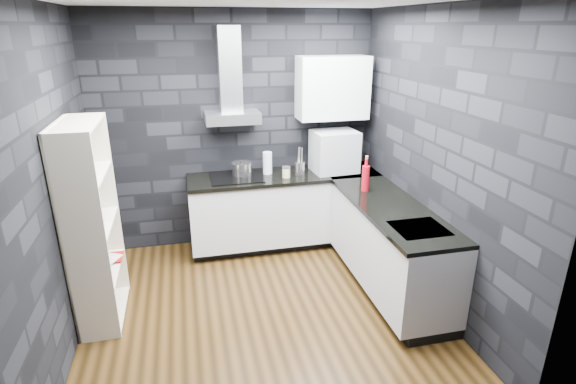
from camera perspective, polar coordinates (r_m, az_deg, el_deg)
name	(u,v)px	position (r m, az deg, el deg)	size (l,w,h in m)	color
ground	(263,311)	(4.37, -3.22, -14.83)	(3.20, 3.20, 0.00)	#3D2710
wall_back	(236,132)	(5.31, -6.66, 7.57)	(3.20, 0.05, 2.70)	black
wall_front	(315,272)	(2.30, 3.41, -10.14)	(3.20, 0.05, 2.70)	black
wall_left	(48,190)	(3.85, -28.18, 0.25)	(0.05, 3.20, 2.70)	black
wall_right	(435,162)	(4.32, 18.18, 3.68)	(0.05, 3.20, 2.70)	black
toekick_back	(283,239)	(5.56, -0.60, -5.94)	(2.18, 0.50, 0.10)	black
toekick_right	(390,283)	(4.79, 12.85, -11.20)	(0.50, 1.78, 0.10)	black
counter_back_cab	(284,208)	(5.34, -0.52, -2.00)	(2.20, 0.60, 0.76)	silver
counter_right_cab	(390,246)	(4.56, 12.81, -6.67)	(0.60, 1.80, 0.76)	silver
counter_back_top	(284,176)	(5.20, -0.51, 2.04)	(2.20, 0.62, 0.04)	black
counter_right_top	(392,208)	(4.39, 13.10, -2.04)	(0.62, 1.80, 0.04)	black
counter_corner_top	(349,171)	(5.43, 7.74, 2.67)	(0.62, 0.62, 0.04)	black
hood_body	(233,117)	(5.07, -7.05, 9.37)	(0.60, 0.34, 0.12)	silver
hood_chimney	(230,69)	(5.07, -7.40, 15.19)	(0.24, 0.20, 0.90)	silver
upper_cabinet	(332,88)	(5.27, 5.67, 13.04)	(0.80, 0.35, 0.70)	silver
cooktop	(236,177)	(5.11, -6.57, 1.89)	(0.58, 0.50, 0.01)	black
sink_rim	(419,229)	(3.99, 16.34, -4.49)	(0.44, 0.40, 0.01)	silver
pot	(242,169)	(5.15, -5.89, 2.89)	(0.22, 0.22, 0.13)	silver
glass_vase	(268,163)	(5.19, -2.62, 3.71)	(0.10, 0.10, 0.26)	silver
storage_jar	(286,173)	(5.08, -0.23, 2.47)	(0.09, 0.09, 0.11)	#CEC38C
utensil_crock	(300,168)	(5.19, 1.50, 3.07)	(0.11, 0.11, 0.14)	silver
appliance_garage	(334,152)	(5.28, 5.90, 5.02)	(0.50, 0.39, 0.50)	#AEAFB5
red_bottle	(365,178)	(4.70, 9.81, 1.71)	(0.08, 0.08, 0.27)	maroon
bookshelf	(92,225)	(4.23, -23.58, -3.91)	(0.34, 0.80, 1.80)	beige
fruit_bowl	(90,225)	(4.14, -23.83, -3.89)	(0.24, 0.24, 0.06)	white
book_red	(103,249)	(4.53, -22.39, -6.73)	(0.16, 0.02, 0.22)	maroon
book_second	(98,249)	(4.50, -22.97, -6.63)	(0.17, 0.02, 0.23)	#B2B2B2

